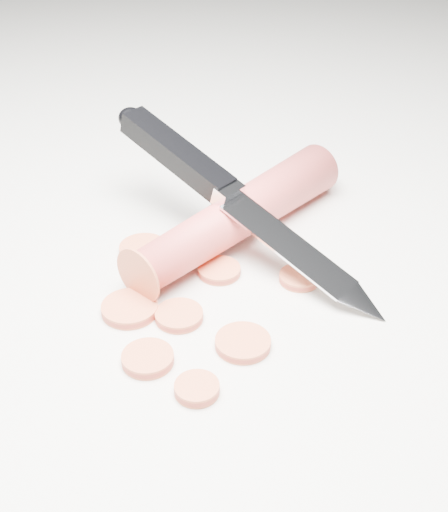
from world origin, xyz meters
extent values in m
plane|color=silver|center=(0.00, 0.00, 0.00)|extent=(2.40, 2.40, 0.00)
cylinder|color=#CF3D3B|center=(0.03, 0.04, 0.02)|extent=(0.20, 0.17, 0.04)
cylinder|color=#D65C35|center=(-0.06, -0.05, 0.00)|extent=(0.04, 0.04, 0.01)
cylinder|color=#D65C35|center=(-0.05, -0.10, 0.00)|extent=(0.03, 0.03, 0.01)
cylinder|color=#D65C35|center=(0.01, -0.01, 0.00)|extent=(0.03, 0.03, 0.01)
cylinder|color=#D65C35|center=(0.01, -0.09, 0.00)|extent=(0.04, 0.04, 0.01)
cylinder|color=#D65C35|center=(0.07, -0.03, 0.00)|extent=(0.03, 0.03, 0.01)
cylinder|color=#D65C35|center=(-0.05, 0.03, 0.00)|extent=(0.04, 0.04, 0.01)
cylinder|color=#D65C35|center=(-0.02, -0.13, 0.00)|extent=(0.03, 0.03, 0.01)
cylinder|color=#D65C35|center=(-0.03, -0.06, 0.00)|extent=(0.03, 0.03, 0.01)
camera|label=1|loc=(-0.06, -0.45, 0.33)|focal=50.00mm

